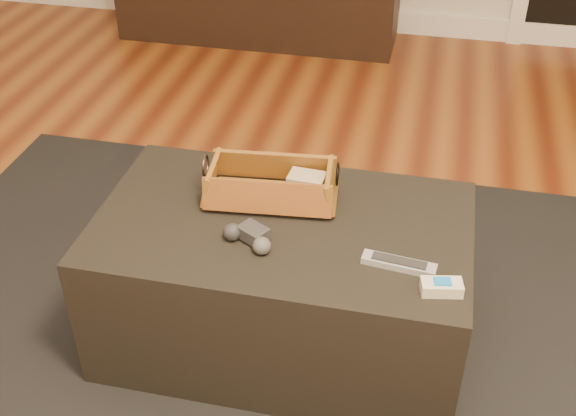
% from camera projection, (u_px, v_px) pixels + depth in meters
% --- Properties ---
extents(floor, '(5.00, 5.50, 0.01)m').
position_uv_depth(floor, '(226.00, 394.00, 1.99)').
color(floor, brown).
rests_on(floor, ground).
extents(baseboard, '(5.00, 0.04, 0.12)m').
position_uv_depth(baseboard, '(362.00, 19.00, 4.13)').
color(baseboard, white).
rests_on(baseboard, floor).
extents(area_rug, '(2.60, 2.00, 0.01)m').
position_uv_depth(area_rug, '(279.00, 347.00, 2.12)').
color(area_rug, black).
rests_on(area_rug, floor).
extents(ottoman, '(1.00, 0.60, 0.42)m').
position_uv_depth(ottoman, '(283.00, 281.00, 2.04)').
color(ottoman, black).
rests_on(ottoman, area_rug).
extents(tv_remote, '(0.20, 0.08, 0.02)m').
position_uv_depth(tv_remote, '(264.00, 194.00, 1.98)').
color(tv_remote, black).
rests_on(tv_remote, wicker_basket).
extents(cloth_bundle, '(0.11, 0.08, 0.05)m').
position_uv_depth(cloth_bundle, '(307.00, 183.00, 1.99)').
color(cloth_bundle, tan).
rests_on(cloth_bundle, wicker_basket).
extents(wicker_basket, '(0.38, 0.23, 0.13)m').
position_uv_depth(wicker_basket, '(271.00, 186.00, 1.98)').
color(wicker_basket, '#AD7327').
rests_on(wicker_basket, ottoman).
extents(game_controller, '(0.15, 0.11, 0.05)m').
position_uv_depth(game_controller, '(249.00, 237.00, 1.82)').
color(game_controller, '#2A2A2C').
rests_on(game_controller, ottoman).
extents(silver_remote, '(0.19, 0.06, 0.02)m').
position_uv_depth(silver_remote, '(399.00, 264.00, 1.76)').
color(silver_remote, '#A0A3A8').
rests_on(silver_remote, ottoman).
extents(cream_gadget, '(0.10, 0.07, 0.04)m').
position_uv_depth(cream_gadget, '(442.00, 287.00, 1.68)').
color(cream_gadget, beige).
rests_on(cream_gadget, ottoman).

